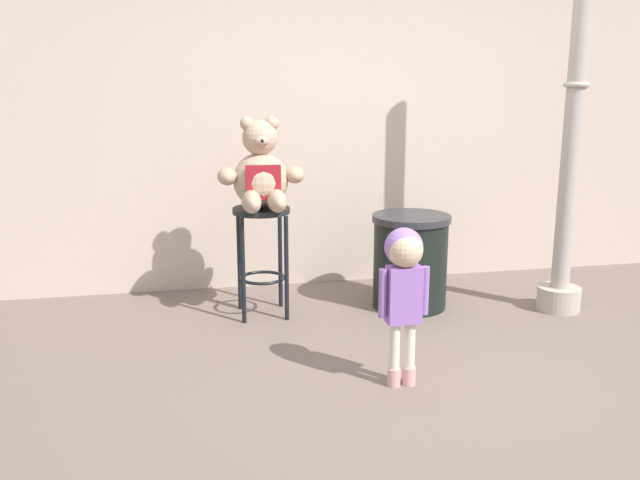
% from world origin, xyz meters
% --- Properties ---
extents(ground_plane, '(24.00, 24.00, 0.00)m').
position_xyz_m(ground_plane, '(0.00, 0.00, 0.00)').
color(ground_plane, '#75625A').
extents(building_wall, '(6.32, 0.30, 3.91)m').
position_xyz_m(building_wall, '(0.00, 2.34, 1.95)').
color(building_wall, beige).
rests_on(building_wall, ground_plane).
extents(bar_stool_with_teddy, '(0.41, 0.41, 0.81)m').
position_xyz_m(bar_stool_with_teddy, '(-0.83, 1.45, 0.58)').
color(bar_stool_with_teddy, black).
rests_on(bar_stool_with_teddy, ground_plane).
extents(teddy_bear, '(0.62, 0.55, 0.65)m').
position_xyz_m(teddy_bear, '(-0.83, 1.42, 1.05)').
color(teddy_bear, tan).
rests_on(teddy_bear, bar_stool_with_teddy).
extents(child_walking, '(0.29, 0.23, 0.91)m').
position_xyz_m(child_walking, '(-0.20, 0.10, 0.66)').
color(child_walking, '#DC9B99').
rests_on(child_walking, ground_plane).
extents(trash_bin, '(0.59, 0.59, 0.72)m').
position_xyz_m(trash_bin, '(0.29, 1.41, 0.36)').
color(trash_bin, black).
rests_on(trash_bin, ground_plane).
extents(lamppost, '(0.32, 0.32, 2.89)m').
position_xyz_m(lamppost, '(1.38, 1.10, 1.15)').
color(lamppost, '#B5A896').
rests_on(lamppost, ground_plane).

